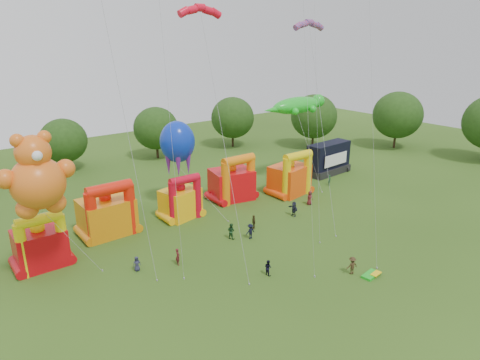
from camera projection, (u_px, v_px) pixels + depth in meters
ground at (383, 319)px, 35.09m from camera, size 160.00×160.00×0.00m
tree_ring at (376, 252)px, 32.85m from camera, size 122.38×124.47×12.07m
bouncy_castle_0 at (41, 245)px, 42.41m from camera, size 4.72×3.80×5.99m
bouncy_castle_1 at (108, 214)px, 49.28m from camera, size 5.84×4.71×6.63m
bouncy_castle_2 at (181, 201)px, 53.84m from camera, size 5.14×4.47×5.86m
bouncy_castle_3 at (233, 182)px, 59.92m from camera, size 6.36×5.51×6.65m
bouncy_castle_4 at (291, 177)px, 61.93m from camera, size 6.01×5.15×6.59m
stage_trailer at (329, 159)px, 71.10m from camera, size 8.41×3.59×5.27m
teddy_bear_kite at (42, 186)px, 36.75m from camera, size 7.79×4.59×14.62m
gecko_kite at (303, 126)px, 64.46m from camera, size 12.28×8.83×13.35m
octopus_kite at (188, 166)px, 55.36m from camera, size 4.56×10.79×11.72m
parafoil_kites at (251, 126)px, 43.33m from camera, size 28.26×11.77×32.03m
diamond_kites at (295, 97)px, 40.86m from camera, size 18.82×16.71×39.55m
folded_kite_bundle at (371, 275)px, 41.24m from camera, size 2.11×1.30×0.31m
spectator_0 at (137, 264)px, 41.96m from camera, size 0.81×0.58×1.54m
spectator_1 at (178, 257)px, 43.06m from camera, size 0.61×0.76×1.80m
spectator_2 at (231, 231)px, 48.59m from camera, size 0.94×1.08×1.87m
spectator_3 at (250, 231)px, 48.60m from camera, size 1.18×0.70×1.79m
spectator_4 at (254, 222)px, 51.08m from camera, size 0.77×1.12×1.76m
spectator_5 at (294, 209)px, 54.68m from camera, size 0.80×1.86×1.94m
spectator_6 at (310, 198)px, 58.35m from camera, size 0.97×0.65×1.93m
spectator_7 at (330, 180)px, 65.87m from camera, size 0.73×0.66×1.68m
spectator_8 at (268, 267)px, 41.26m from camera, size 0.62×0.78×1.57m
spectator_9 at (352, 265)px, 41.38m from camera, size 1.31×0.97×1.82m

